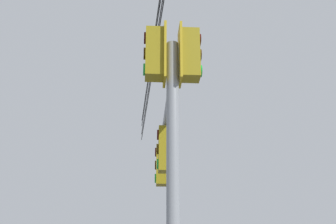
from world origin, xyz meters
name	(u,v)px	position (x,y,z in m)	size (l,w,h in m)	color
signal_mast_assembly	(169,142)	(-0.50, -0.61, 4.38)	(3.07, 3.98, 6.13)	gray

